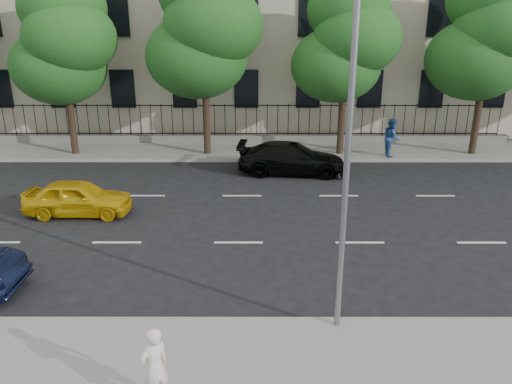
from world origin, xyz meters
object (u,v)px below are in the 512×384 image
at_px(street_light, 346,110).
at_px(black_sedan, 292,158).
at_px(woman_near, 154,367).
at_px(yellow_taxi, 78,198).

height_order(street_light, black_sedan, street_light).
height_order(black_sedan, woman_near, woman_near).
bearing_deg(woman_near, yellow_taxi, -107.39).
xyz_separation_m(street_light, yellow_taxi, (-8.54, 6.73, -4.48)).
distance_m(street_light, black_sedan, 12.69).
relative_size(yellow_taxi, woman_near, 2.38).
bearing_deg(yellow_taxi, woman_near, -153.67).
height_order(yellow_taxi, woman_near, woman_near).
bearing_deg(woman_near, black_sedan, -146.53).
bearing_deg(yellow_taxi, street_light, -127.81).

